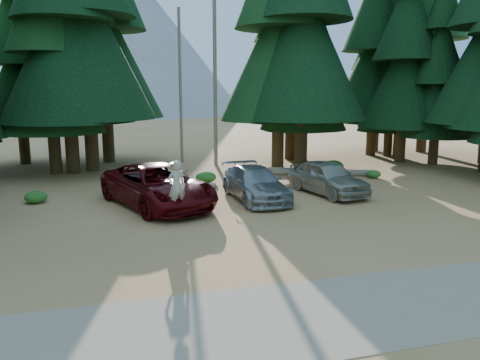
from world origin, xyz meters
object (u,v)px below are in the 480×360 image
Objects in this scene: red_pickup at (157,186)px; frisbee_player at (176,186)px; log_right at (322,172)px; silver_minivan_right at (327,177)px; log_mid at (295,170)px; log_left at (175,188)px; silver_minivan_center at (255,183)px.

red_pickup is 2.80m from frisbee_player.
frisbee_player is 12.03m from log_right.
silver_minivan_right is at bearing -92.42° from log_right.
red_pickup reaches higher than silver_minivan_right.
silver_minivan_right is at bearing -67.16° from log_mid.
log_left is 0.71× the size of log_right.
silver_minivan_center is at bearing -164.16° from frisbee_player.
silver_minivan_right is 7.30m from log_left.
silver_minivan_right is at bearing -178.26° from frisbee_player.
silver_minivan_center is 7.44m from log_mid.
red_pickup is 10.91m from log_right.
silver_minivan_right reaches higher than log_mid.
log_right is at bearing 11.37° from log_left.
red_pickup reaches higher than log_right.
silver_minivan_right is at bearing -21.84° from log_left.
frisbee_player is at bearing -98.16° from log_left.
red_pickup is at bearing -133.99° from log_right.
silver_minivan_right is 1.42× the size of log_mid.
red_pickup is 1.94× the size of log_mid.
red_pickup is at bearing -114.69° from log_mid.
log_left is 1.22× the size of log_mid.
silver_minivan_right is 1.16× the size of log_left.
log_mid is (8.24, 8.81, -1.25)m from frisbee_player.
log_left is at bearing 148.26° from silver_minivan_right.
log_left is (0.67, 5.55, -1.24)m from frisbee_player.
log_mid is (7.57, 3.25, -0.01)m from log_left.
red_pickup is 1.37× the size of silver_minivan_right.
frisbee_player reaches higher than log_right.
silver_minivan_center is at bearing 171.84° from silver_minivan_right.
frisbee_player is 0.47× the size of log_left.
silver_minivan_center is 2.67× the size of frisbee_player.
silver_minivan_right is at bearing -18.56° from red_pickup.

